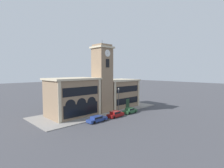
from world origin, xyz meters
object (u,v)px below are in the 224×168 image
at_px(parked_car_near, 97,119).
at_px(parked_car_mid, 115,114).
at_px(parked_car_far, 130,110).
at_px(street_lamp, 119,97).

xyz_separation_m(parked_car_near, parked_car_mid, (5.85, 0.00, 0.06)).
height_order(parked_car_far, street_lamp, street_lamp).
relative_size(parked_car_mid, street_lamp, 0.70).
distance_m(parked_car_mid, street_lamp, 5.28).
height_order(parked_car_near, street_lamp, street_lamp).
distance_m(parked_car_near, parked_car_mid, 5.85).
height_order(parked_car_mid, parked_car_far, parked_car_mid).
bearing_deg(parked_car_far, parked_car_near, 177.29).
bearing_deg(parked_car_far, street_lamp, 134.78).
bearing_deg(parked_car_near, street_lamp, 10.02).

